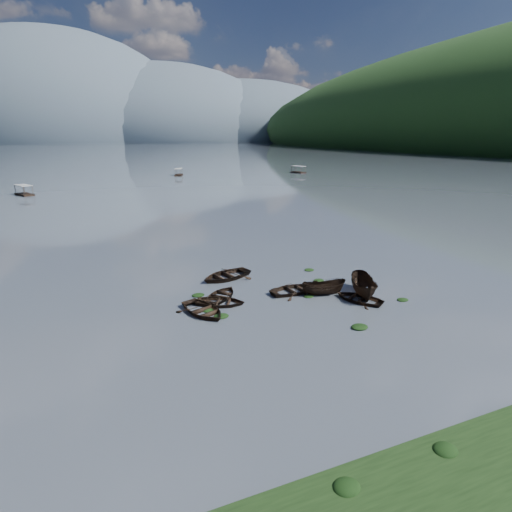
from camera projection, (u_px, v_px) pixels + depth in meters
name	position (u px, v px, depth m)	size (l,w,h in m)	color
ground_plane	(320.00, 329.00, 28.09)	(2400.00, 2400.00, 0.00)	#48505A
near_shore	(504.00, 482.00, 15.68)	(60.00, 6.00, 0.50)	black
haze_mtn_b	(63.00, 142.00, 804.55)	(520.00, 520.00, 340.00)	#475666
haze_mtn_c	(163.00, 141.00, 876.49)	(520.00, 520.00, 260.00)	#475666
haze_mtn_d	(240.00, 141.00, 941.23)	(520.00, 520.00, 220.00)	#475666
rowboat_0	(203.00, 313.00, 30.55)	(3.19, 4.46, 0.92)	black
rowboat_1	(222.00, 298.00, 33.52)	(2.78, 3.89, 0.81)	black
rowboat_2	(323.00, 294.00, 34.22)	(1.45, 3.87, 1.49)	black
rowboat_3	(359.00, 301.00, 32.89)	(2.81, 3.94, 0.82)	black
rowboat_4	(294.00, 292.00, 34.62)	(3.07, 4.29, 0.89)	black
rowboat_5	(363.00, 295.00, 33.99)	(1.87, 4.96, 1.92)	black
rowboat_6	(221.00, 305.00, 32.13)	(2.84, 3.97, 0.82)	black
rowboat_7	(226.00, 278.00, 38.00)	(3.59, 5.03, 1.04)	black
weed_clump_0	(221.00, 317.00, 29.95)	(1.17, 0.95, 0.25)	black
weed_clump_1	(208.00, 311.00, 30.96)	(0.90, 0.72, 0.20)	black
weed_clump_2	(360.00, 328.00, 28.24)	(1.25, 1.00, 0.27)	black
weed_clump_3	(309.00, 270.00, 40.26)	(1.00, 0.85, 0.22)	black
weed_clump_4	(403.00, 300.00, 32.97)	(0.99, 0.79, 0.21)	black
weed_clump_5	(198.00, 296.00, 33.90)	(1.08, 0.87, 0.23)	black
weed_clump_6	(309.00, 297.00, 33.70)	(0.88, 0.74, 0.18)	black
weed_clump_7	(319.00, 281.00, 37.33)	(1.05, 0.84, 0.23)	black
pontoon_left	(25.00, 195.00, 90.87)	(2.36, 5.66, 2.17)	black
pontoon_centre	(179.00, 175.00, 135.39)	(2.38, 5.72, 2.19)	black
pontoon_right	(298.00, 173.00, 144.71)	(2.52, 6.04, 2.32)	black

